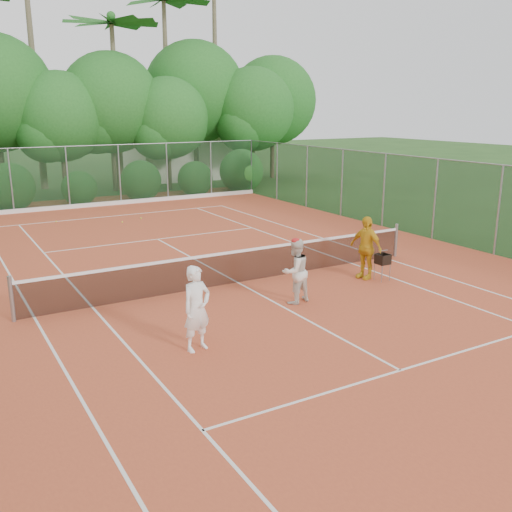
{
  "coord_description": "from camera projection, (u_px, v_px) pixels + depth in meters",
  "views": [
    {
      "loc": [
        -7.32,
        -13.55,
        4.84
      ],
      "look_at": [
        -0.13,
        -1.2,
        1.1
      ],
      "focal_mm": 40.0,
      "sensor_mm": 36.0,
      "label": 1
    }
  ],
  "objects": [
    {
      "name": "fence_back",
      "position": [
        94.0,
        176.0,
        28.27
      ],
      "size": [
        18.07,
        0.07,
        3.0
      ],
      "color": "#19381E",
      "rests_on": "clay_court"
    },
    {
      "name": "player_center_grp",
      "position": [
        295.0,
        271.0,
        14.31
      ],
      "size": [
        0.9,
        0.76,
        1.69
      ],
      "color": "silver",
      "rests_on": "clay_court"
    },
    {
      "name": "fence_right",
      "position": [
        499.0,
        211.0,
        18.86
      ],
      "size": [
        0.07,
        33.07,
        3.0
      ],
      "color": "#19381E",
      "rests_on": "clay_court"
    },
    {
      "name": "ball_hopper",
      "position": [
        383.0,
        260.0,
        16.2
      ],
      "size": [
        0.34,
        0.34,
        0.78
      ],
      "rotation": [
        0.0,
        0.0,
        0.07
      ],
      "color": "gray",
      "rests_on": "clay_court"
    },
    {
      "name": "stray_ball_a",
      "position": [
        56.0,
        222.0,
        24.59
      ],
      "size": [
        0.07,
        0.07,
        0.07
      ],
      "primitive_type": "sphere",
      "color": "yellow",
      "rests_on": "clay_court"
    },
    {
      "name": "ground",
      "position": [
        239.0,
        284.0,
        16.12
      ],
      "size": [
        120.0,
        120.0,
        0.0
      ],
      "primitive_type": "plane",
      "color": "#244A1A",
      "rests_on": "ground"
    },
    {
      "name": "player_yellow",
      "position": [
        366.0,
        247.0,
        16.37
      ],
      "size": [
        0.65,
        1.14,
        1.82
      ],
      "primitive_type": "imported",
      "rotation": [
        0.0,
        0.0,
        -1.37
      ],
      "color": "gold",
      "rests_on": "clay_court"
    },
    {
      "name": "court_markings",
      "position": [
        239.0,
        283.0,
        16.11
      ],
      "size": [
        11.03,
        23.83,
        0.01
      ],
      "color": "white",
      "rests_on": "clay_court"
    },
    {
      "name": "stray_ball_b",
      "position": [
        122.0,
        222.0,
        24.51
      ],
      "size": [
        0.07,
        0.07,
        0.07
      ],
      "primitive_type": "sphere",
      "color": "#CCD631",
      "rests_on": "clay_court"
    },
    {
      "name": "player_white",
      "position": [
        197.0,
        309.0,
        11.48
      ],
      "size": [
        0.73,
        0.57,
        1.78
      ],
      "primitive_type": "imported",
      "rotation": [
        0.0,
        0.0,
        0.24
      ],
      "color": "white",
      "rests_on": "clay_court"
    },
    {
      "name": "tennis_net",
      "position": [
        238.0,
        266.0,
        15.98
      ],
      "size": [
        11.97,
        0.1,
        1.1
      ],
      "color": "gray",
      "rests_on": "clay_court"
    },
    {
      "name": "stray_ball_c",
      "position": [
        141.0,
        218.0,
        25.34
      ],
      "size": [
        0.07,
        0.07,
        0.07
      ],
      "primitive_type": "sphere",
      "color": "#C5DF33",
      "rests_on": "clay_court"
    },
    {
      "name": "tropical_treeline",
      "position": [
        91.0,
        102.0,
        32.43
      ],
      "size": [
        32.1,
        8.49,
        15.03
      ],
      "color": "brown",
      "rests_on": "ground"
    },
    {
      "name": "club_building",
      "position": [
        188.0,
        156.0,
        40.18
      ],
      "size": [
        8.0,
        5.0,
        3.0
      ],
      "primitive_type": "cube",
      "color": "beige",
      "rests_on": "ground"
    },
    {
      "name": "clay_court",
      "position": [
        239.0,
        283.0,
        16.11
      ],
      "size": [
        18.0,
        36.0,
        0.02
      ],
      "primitive_type": "cube",
      "color": "#BF4F2C",
      "rests_on": "ground"
    }
  ]
}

